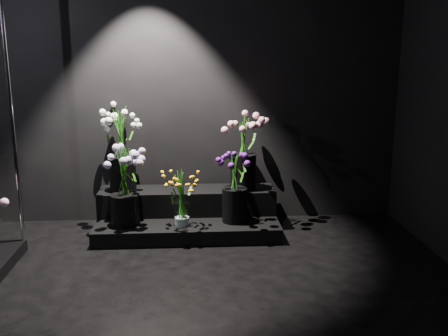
{
  "coord_description": "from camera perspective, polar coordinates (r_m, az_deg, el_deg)",
  "views": [
    {
      "loc": [
        0.01,
        -2.77,
        1.63
      ],
      "look_at": [
        0.26,
        1.2,
        0.7
      ],
      "focal_mm": 40.0,
      "sensor_mm": 36.0,
      "label": 1
    }
  ],
  "objects": [
    {
      "name": "bouquet_orange_bells",
      "position": [
        4.36,
        -4.9,
        -3.32
      ],
      "size": [
        0.34,
        0.34,
        0.5
      ],
      "rotation": [
        0.0,
        0.0,
        0.33
      ],
      "color": "white",
      "rests_on": "display_riser"
    },
    {
      "name": "display_riser",
      "position": [
        4.69,
        -4.18,
        -5.26
      ],
      "size": [
        1.65,
        0.73,
        0.37
      ],
      "color": "black",
      "rests_on": "floor"
    },
    {
      "name": "wall_front",
      "position": [
        0.81,
        -3.93,
        -3.39
      ],
      "size": [
        4.0,
        0.0,
        4.0
      ],
      "primitive_type": "plane",
      "rotation": [
        -1.57,
        0.0,
        0.0
      ],
      "color": "black",
      "rests_on": "floor"
    },
    {
      "name": "bouquet_cream_roses",
      "position": [
        4.64,
        -11.67,
        2.93
      ],
      "size": [
        0.42,
        0.42,
        0.78
      ],
      "rotation": [
        0.0,
        0.0,
        -0.02
      ],
      "color": "black",
      "rests_on": "display_riser"
    },
    {
      "name": "floor",
      "position": [
        3.22,
        -3.38,
        -17.29
      ],
      "size": [
        4.0,
        4.0,
        0.0
      ],
      "primitive_type": "plane",
      "color": "black",
      "rests_on": "ground"
    },
    {
      "name": "bouquet_pink_roses",
      "position": [
        4.62,
        2.22,
        2.48
      ],
      "size": [
        0.46,
        0.46,
        0.69
      ],
      "rotation": [
        0.0,
        0.0,
        0.24
      ],
      "color": "black",
      "rests_on": "display_riser"
    },
    {
      "name": "wall_back",
      "position": [
        4.78,
        -3.75,
        10.38
      ],
      "size": [
        4.0,
        0.0,
        4.0
      ],
      "primitive_type": "plane",
      "rotation": [
        1.57,
        0.0,
        0.0
      ],
      "color": "black",
      "rests_on": "floor"
    },
    {
      "name": "bouquet_lilac",
      "position": [
        4.41,
        -11.35,
        -1.56
      ],
      "size": [
        0.46,
        0.46,
        0.69
      ],
      "rotation": [
        0.0,
        0.0,
        0.25
      ],
      "color": "black",
      "rests_on": "display_riser"
    },
    {
      "name": "bouquet_purple",
      "position": [
        4.42,
        1.23,
        -1.6
      ],
      "size": [
        0.36,
        0.36,
        0.64
      ],
      "rotation": [
        0.0,
        0.0,
        0.11
      ],
      "color": "black",
      "rests_on": "display_riser"
    }
  ]
}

